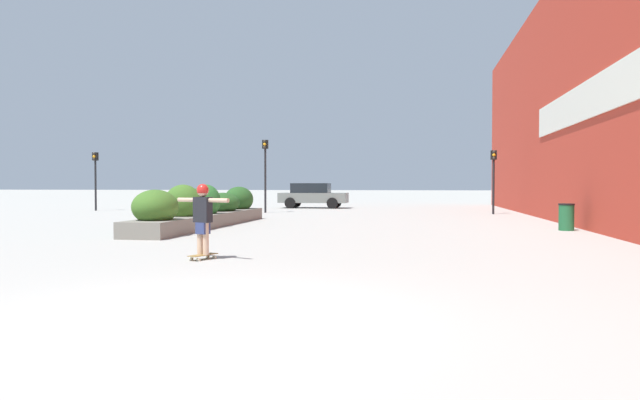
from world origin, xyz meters
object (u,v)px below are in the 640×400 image
object	(u,v)px
skateboarder	(203,212)
traffic_light_far_left	(95,171)
traffic_light_left	(265,164)
skateboard	(203,256)
car_center_left	(313,195)
traffic_light_right	(494,170)
trash_bin	(566,217)

from	to	relation	value
skateboarder	traffic_light_far_left	bearing A→B (deg)	147.63
traffic_light_left	skateboard	bearing A→B (deg)	-78.50
traffic_light_far_left	skateboard	bearing A→B (deg)	-54.03
car_center_left	traffic_light_right	bearing A→B (deg)	60.07
skateboard	trash_bin	xyz separation A→B (m)	(8.65, 8.51, 0.36)
skateboarder	traffic_light_left	bearing A→B (deg)	123.16
trash_bin	traffic_light_left	distance (m)	15.70
skateboard	traffic_light_left	xyz separation A→B (m)	(-3.67, 18.02, 2.46)
skateboard	car_center_left	size ratio (longest dim) A/B	0.16
traffic_light_left	traffic_light_right	xyz separation A→B (m)	(11.38, 0.52, -0.38)
trash_bin	traffic_light_far_left	size ratio (longest dim) A/B	0.26
traffic_light_far_left	car_center_left	bearing A→B (deg)	26.35
traffic_light_left	traffic_light_far_left	size ratio (longest dim) A/B	1.15
traffic_light_left	skateboarder	bearing A→B (deg)	-78.50
trash_bin	car_center_left	world-z (taller)	car_center_left
car_center_left	traffic_light_far_left	xyz separation A→B (m)	(-11.26, -5.58, 1.42)
skateboard	traffic_light_left	size ratio (longest dim) A/B	0.18
skateboarder	traffic_light_left	distance (m)	18.46
skateboarder	traffic_light_right	world-z (taller)	traffic_light_right
car_center_left	traffic_light_left	xyz separation A→B (m)	(-1.32, -6.31, 1.73)
trash_bin	traffic_light_right	bearing A→B (deg)	95.34
traffic_light_left	traffic_light_right	bearing A→B (deg)	2.63
car_center_left	traffic_light_far_left	bearing A→B (deg)	-63.65
traffic_light_right	car_center_left	bearing A→B (deg)	150.07
trash_bin	car_center_left	size ratio (longest dim) A/B	0.20
skateboard	skateboarder	xyz separation A→B (m)	(-0.00, 0.00, 0.85)
trash_bin	car_center_left	distance (m)	19.27
skateboard	skateboarder	bearing A→B (deg)	138.22
trash_bin	traffic_light_right	xyz separation A→B (m)	(-0.94, 10.03, 1.73)
skateboard	traffic_light_far_left	world-z (taller)	traffic_light_far_left
skateboard	trash_bin	world-z (taller)	trash_bin
trash_bin	traffic_light_far_left	xyz separation A→B (m)	(-22.26, 10.24, 1.80)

